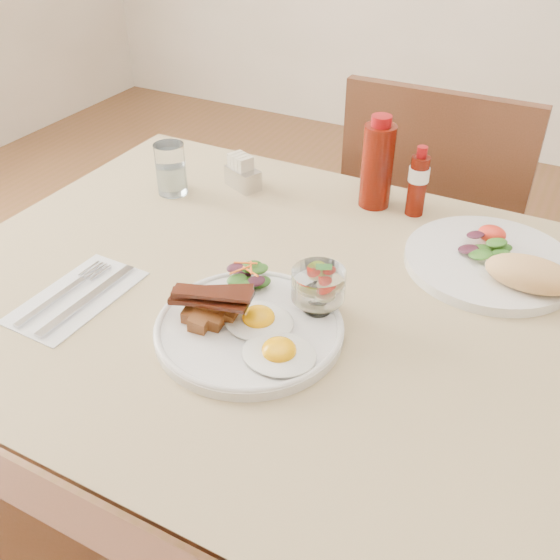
{
  "coord_description": "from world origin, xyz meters",
  "views": [
    {
      "loc": [
        0.29,
        -0.73,
        1.35
      ],
      "look_at": [
        -0.06,
        -0.06,
        0.82
      ],
      "focal_mm": 40.0,
      "sensor_mm": 36.0,
      "label": 1
    }
  ],
  "objects": [
    {
      "name": "sugar_caddy",
      "position": [
        -0.33,
        0.29,
        0.78
      ],
      "size": [
        0.09,
        0.07,
        0.07
      ],
      "rotation": [
        0.0,
        0.0,
        -0.4
      ],
      "color": "silver",
      "rests_on": "table"
    },
    {
      "name": "fried_eggs",
      "position": [
        -0.04,
        -0.14,
        0.78
      ],
      "size": [
        0.17,
        0.15,
        0.03
      ],
      "rotation": [
        0.0,
        0.0,
        -0.06
      ],
      "color": "silver",
      "rests_on": "main_plate"
    },
    {
      "name": "side_salad",
      "position": [
        -0.13,
        -0.04,
        0.78
      ],
      "size": [
        0.07,
        0.07,
        0.04
      ],
      "rotation": [
        0.0,
        0.0,
        -0.07
      ],
      "color": "#275316",
      "rests_on": "main_plate"
    },
    {
      "name": "table",
      "position": [
        0.0,
        0.0,
        0.66
      ],
      "size": [
        1.33,
        0.88,
        0.75
      ],
      "color": "#562C1B",
      "rests_on": "ground"
    },
    {
      "name": "water_glass",
      "position": [
        -0.45,
        0.2,
        0.8
      ],
      "size": [
        0.06,
        0.06,
        0.11
      ],
      "color": "white",
      "rests_on": "table"
    },
    {
      "name": "bacon_potato_pile",
      "position": [
        -0.14,
        -0.14,
        0.8
      ],
      "size": [
        0.13,
        0.09,
        0.06
      ],
      "rotation": [
        0.0,
        0.0,
        -0.16
      ],
      "color": "brown",
      "rests_on": "main_plate"
    },
    {
      "name": "chair_far",
      "position": [
        0.0,
        0.66,
        0.52
      ],
      "size": [
        0.42,
        0.42,
        0.93
      ],
      "color": "#562C1B",
      "rests_on": "ground"
    },
    {
      "name": "ketchup_bottle",
      "position": [
        -0.06,
        0.34,
        0.84
      ],
      "size": [
        0.07,
        0.07,
        0.18
      ],
      "rotation": [
        0.0,
        0.0,
        0.05
      ],
      "color": "#560D04",
      "rests_on": "table"
    },
    {
      "name": "fruit_cup",
      "position": [
        -0.01,
        -0.04,
        0.81
      ],
      "size": [
        0.08,
        0.08,
        0.08
      ],
      "rotation": [
        0.0,
        0.0,
        -0.15
      ],
      "color": "white",
      "rests_on": "main_plate"
    },
    {
      "name": "hot_sauce_bottle",
      "position": [
        0.02,
        0.34,
        0.82
      ],
      "size": [
        0.05,
        0.05,
        0.14
      ],
      "rotation": [
        0.0,
        0.0,
        -0.31
      ],
      "color": "#560D04",
      "rests_on": "table"
    },
    {
      "name": "main_plate",
      "position": [
        -0.08,
        -0.12,
        0.76
      ],
      "size": [
        0.28,
        0.28,
        0.02
      ],
      "primitive_type": "cylinder",
      "color": "silver",
      "rests_on": "table"
    },
    {
      "name": "napkin_cutlery",
      "position": [
        -0.37,
        -0.17,
        0.75
      ],
      "size": [
        0.13,
        0.22,
        0.01
      ],
      "rotation": [
        0.0,
        0.0,
        -0.03
      ],
      "color": "white",
      "rests_on": "table"
    },
    {
      "name": "second_plate",
      "position": [
        0.21,
        0.21,
        0.77
      ],
      "size": [
        0.29,
        0.29,
        0.07
      ],
      "rotation": [
        0.0,
        0.0,
        -0.27
      ],
      "color": "silver",
      "rests_on": "table"
    }
  ]
}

